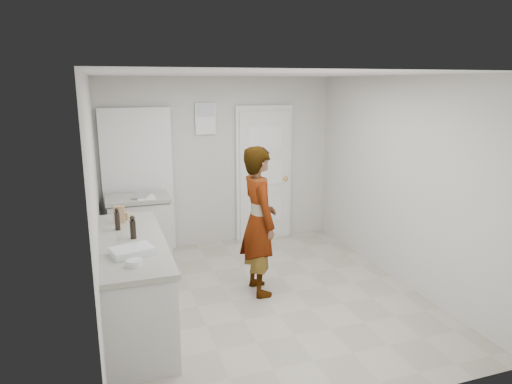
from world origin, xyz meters
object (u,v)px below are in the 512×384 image
object	(u,v)px
person	(259,221)
egg_bowl	(134,263)
baking_dish	(132,251)
cake_mix_box	(119,214)
oil_cruet_a	(133,228)
spice_jar	(128,216)
oil_cruet_b	(117,219)

from	to	relation	value
person	egg_bowl	size ratio (longest dim) A/B	13.07
baking_dish	egg_bowl	xyz separation A→B (m)	(0.00, -0.28, -0.00)
cake_mix_box	oil_cruet_a	distance (m)	0.59
spice_jar	oil_cruet_b	xyz separation A→B (m)	(-0.12, -0.34, 0.07)
spice_jar	oil_cruet_a	bearing A→B (deg)	-88.64
oil_cruet_a	egg_bowl	world-z (taller)	oil_cruet_a
baking_dish	egg_bowl	size ratio (longest dim) A/B	3.04
cake_mix_box	egg_bowl	size ratio (longest dim) A/B	1.44
oil_cruet_b	egg_bowl	distance (m)	1.04
egg_bowl	person	bearing A→B (deg)	35.31
spice_jar	baking_dish	size ratio (longest dim) A/B	0.21
egg_bowl	oil_cruet_a	bearing A→B (deg)	86.61
oil_cruet_b	person	bearing A→B (deg)	0.02
oil_cruet_b	egg_bowl	size ratio (longest dim) A/B	1.81
oil_cruet_a	baking_dish	world-z (taller)	oil_cruet_a
baking_dish	cake_mix_box	bearing A→B (deg)	93.51
person	oil_cruet_a	size ratio (longest dim) A/B	7.40
person	egg_bowl	distance (m)	1.79
cake_mix_box	spice_jar	bearing A→B (deg)	53.85
person	baking_dish	bearing A→B (deg)	116.73
spice_jar	oil_cruet_b	distance (m)	0.37
oil_cruet_b	baking_dish	xyz separation A→B (m)	(0.09, -0.75, -0.09)
oil_cruet_b	egg_bowl	bearing A→B (deg)	-84.91
person	cake_mix_box	bearing A→B (deg)	80.02
spice_jar	egg_bowl	distance (m)	1.37
person	oil_cruet_b	size ratio (longest dim) A/B	7.24
spice_jar	baking_dish	bearing A→B (deg)	-91.43
oil_cruet_a	egg_bowl	distance (m)	0.71
person	spice_jar	size ratio (longest dim) A/B	20.33
spice_jar	person	bearing A→B (deg)	-13.33
cake_mix_box	oil_cruet_b	bearing A→B (deg)	-87.55
cake_mix_box	spice_jar	size ratio (longest dim) A/B	2.24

